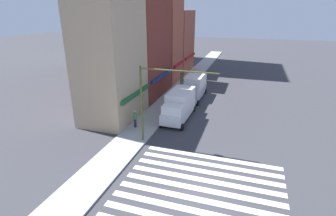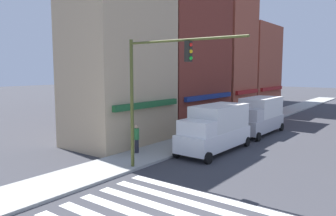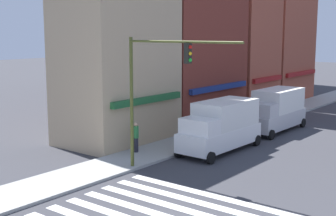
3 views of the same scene
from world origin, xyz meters
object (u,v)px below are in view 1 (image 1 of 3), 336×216
at_px(traffic_signal, 158,92).
at_px(box_truck_silver, 194,87).
at_px(box_truck_white, 179,105).
at_px(pedestrian_green_top, 135,118).

bearing_deg(traffic_signal, box_truck_silver, -0.68).
bearing_deg(box_truck_silver, traffic_signal, 179.84).
bearing_deg(box_truck_white, pedestrian_green_top, 138.48).
distance_m(box_truck_white, pedestrian_green_top, 5.18).
xyz_separation_m(traffic_signal, pedestrian_green_top, (2.29, 3.33, -3.74)).
relative_size(box_truck_white, box_truck_silver, 1.00).
distance_m(box_truck_white, box_truck_silver, 7.45).
bearing_deg(pedestrian_green_top, box_truck_silver, -25.30).
bearing_deg(box_truck_white, traffic_signal, 179.64).
relative_size(traffic_signal, pedestrian_green_top, 3.91).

